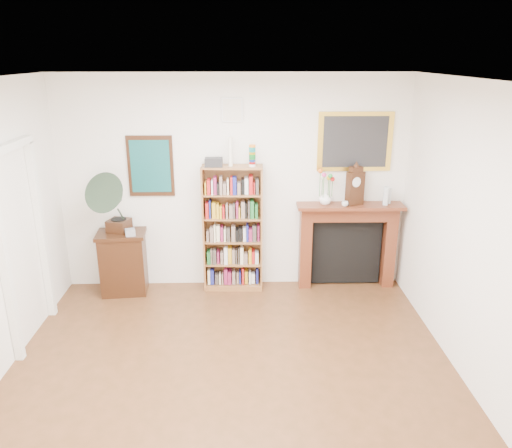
{
  "coord_description": "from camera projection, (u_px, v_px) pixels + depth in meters",
  "views": [
    {
      "loc": [
        0.13,
        -3.8,
        3.0
      ],
      "look_at": [
        0.27,
        1.6,
        1.16
      ],
      "focal_mm": 35.0,
      "sensor_mm": 36.0,
      "label": 1
    }
  ],
  "objects": [
    {
      "name": "door_casing",
      "position": [
        22.0,
        229.0,
        5.23
      ],
      "size": [
        0.08,
        1.02,
        2.17
      ],
      "color": "white",
      "rests_on": "left_wall"
    },
    {
      "name": "flower_vase",
      "position": [
        325.0,
        198.0,
        6.41
      ],
      "size": [
        0.18,
        0.18,
        0.17
      ],
      "primitive_type": "imported",
      "rotation": [
        0.0,
        0.0,
        0.11
      ],
      "color": "white",
      "rests_on": "fireplace"
    },
    {
      "name": "teacup",
      "position": [
        345.0,
        204.0,
        6.34
      ],
      "size": [
        0.1,
        0.1,
        0.07
      ],
      "primitive_type": "imported",
      "rotation": [
        0.0,
        0.0,
        0.29
      ],
      "color": "silver",
      "rests_on": "fireplace"
    },
    {
      "name": "room",
      "position": [
        228.0,
        260.0,
        4.11
      ],
      "size": [
        4.51,
        5.01,
        2.81
      ],
      "color": "#4A2F16",
      "rests_on": "ground"
    },
    {
      "name": "bottle_left",
      "position": [
        386.0,
        196.0,
        6.38
      ],
      "size": [
        0.07,
        0.07,
        0.24
      ],
      "primitive_type": "cylinder",
      "color": "silver",
      "rests_on": "fireplace"
    },
    {
      "name": "teal_poster",
      "position": [
        151.0,
        166.0,
        6.34
      ],
      "size": [
        0.58,
        0.04,
        0.78
      ],
      "color": "black",
      "rests_on": "back_wall"
    },
    {
      "name": "bookshelf",
      "position": [
        233.0,
        222.0,
        6.47
      ],
      "size": [
        0.78,
        0.3,
        1.93
      ],
      "rotation": [
        0.0,
        0.0,
        -0.04
      ],
      "color": "brown",
      "rests_on": "floor"
    },
    {
      "name": "fireplace",
      "position": [
        347.0,
        238.0,
        6.64
      ],
      "size": [
        1.38,
        0.34,
        1.16
      ],
      "rotation": [
        0.0,
        0.0,
        -0.01
      ],
      "color": "#4D2012",
      "rests_on": "floor"
    },
    {
      "name": "side_cabinet",
      "position": [
        123.0,
        262.0,
        6.52
      ],
      "size": [
        0.65,
        0.5,
        0.84
      ],
      "primitive_type": "cube",
      "rotation": [
        0.0,
        0.0,
        0.09
      ],
      "color": "black",
      "rests_on": "floor"
    },
    {
      "name": "small_picture",
      "position": [
        232.0,
        110.0,
        6.14
      ],
      "size": [
        0.26,
        0.04,
        0.3
      ],
      "color": "white",
      "rests_on": "back_wall"
    },
    {
      "name": "bottle_right",
      "position": [
        389.0,
        196.0,
        6.45
      ],
      "size": [
        0.06,
        0.06,
        0.2
      ],
      "primitive_type": "cylinder",
      "color": "silver",
      "rests_on": "fireplace"
    },
    {
      "name": "mantel_clock",
      "position": [
        355.0,
        187.0,
        6.35
      ],
      "size": [
        0.24,
        0.2,
        0.5
      ],
      "rotation": [
        0.0,
        0.0,
        0.42
      ],
      "color": "black",
      "rests_on": "fireplace"
    },
    {
      "name": "gilt_painting",
      "position": [
        355.0,
        142.0,
        6.31
      ],
      "size": [
        0.95,
        0.04,
        0.75
      ],
      "color": "gold",
      "rests_on": "back_wall"
    },
    {
      "name": "gramophone",
      "position": [
        114.0,
        199.0,
        6.16
      ],
      "size": [
        0.66,
        0.75,
        0.83
      ],
      "rotation": [
        0.0,
        0.0,
        -0.29
      ],
      "color": "black",
      "rests_on": "side_cabinet"
    },
    {
      "name": "cd_stack",
      "position": [
        130.0,
        232.0,
        6.28
      ],
      "size": [
        0.15,
        0.15,
        0.08
      ],
      "primitive_type": "cube",
      "rotation": [
        0.0,
        0.0,
        0.29
      ],
      "color": "#AEADBA",
      "rests_on": "side_cabinet"
    }
  ]
}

